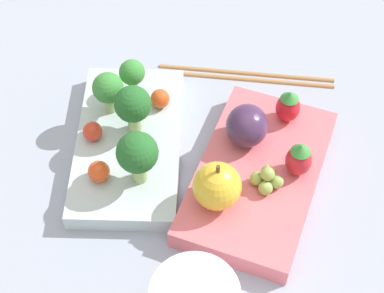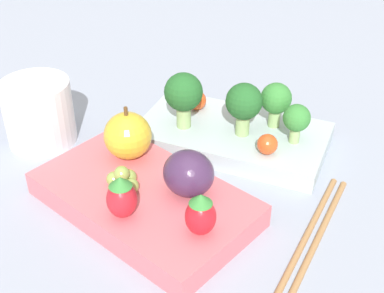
# 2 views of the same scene
# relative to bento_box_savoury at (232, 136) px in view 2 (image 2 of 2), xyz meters

# --- Properties ---
(ground_plane) EXTENTS (4.00, 4.00, 0.00)m
(ground_plane) POSITION_rel_bento_box_savoury_xyz_m (-0.01, -0.07, -0.01)
(ground_plane) COLOR #939EB2
(bento_box_savoury) EXTENTS (0.22, 0.14, 0.02)m
(bento_box_savoury) POSITION_rel_bento_box_savoury_xyz_m (0.00, 0.00, 0.00)
(bento_box_savoury) COLOR silver
(bento_box_savoury) RESTS_ON ground_plane
(bento_box_fruit) EXTENTS (0.22, 0.15, 0.02)m
(bento_box_fruit) POSITION_rel_bento_box_savoury_xyz_m (-0.02, -0.14, 0.00)
(bento_box_fruit) COLOR #DB6670
(bento_box_fruit) RESTS_ON ground_plane
(broccoli_floret_0) EXTENTS (0.03, 0.03, 0.04)m
(broccoli_floret_0) POSITION_rel_bento_box_savoury_xyz_m (0.07, 0.01, 0.04)
(broccoli_floret_0) COLOR #93B770
(broccoli_floret_0) RESTS_ON bento_box_savoury
(broccoli_floret_1) EXTENTS (0.04, 0.04, 0.06)m
(broccoli_floret_1) POSITION_rel_bento_box_savoury_xyz_m (-0.05, -0.02, 0.05)
(broccoli_floret_1) COLOR #93B770
(broccoli_floret_1) RESTS_ON bento_box_savoury
(broccoli_floret_2) EXTENTS (0.04, 0.04, 0.06)m
(broccoli_floret_2) POSITION_rel_bento_box_savoury_xyz_m (0.01, -0.00, 0.05)
(broccoli_floret_2) COLOR #93B770
(broccoli_floret_2) RESTS_ON bento_box_savoury
(broccoli_floret_3) EXTENTS (0.03, 0.03, 0.05)m
(broccoli_floret_3) POSITION_rel_bento_box_savoury_xyz_m (0.04, 0.03, 0.04)
(broccoli_floret_3) COLOR #93B770
(broccoli_floret_3) RESTS_ON bento_box_savoury
(cherry_tomato_0) EXTENTS (0.02, 0.02, 0.02)m
(cherry_tomato_0) POSITION_rel_bento_box_savoury_xyz_m (-0.01, 0.04, 0.02)
(cherry_tomato_0) COLOR red
(cherry_tomato_0) RESTS_ON bento_box_savoury
(cherry_tomato_1) EXTENTS (0.02, 0.02, 0.02)m
(cherry_tomato_1) POSITION_rel_bento_box_savoury_xyz_m (-0.06, 0.02, 0.02)
(cherry_tomato_1) COLOR #DB4C1E
(cherry_tomato_1) RESTS_ON bento_box_savoury
(cherry_tomato_2) EXTENTS (0.02, 0.02, 0.02)m
(cherry_tomato_2) POSITION_rel_bento_box_savoury_xyz_m (0.05, -0.02, 0.02)
(cherry_tomato_2) COLOR #DB4C1E
(cherry_tomato_2) RESTS_ON bento_box_savoury
(apple) EXTENTS (0.05, 0.05, 0.06)m
(apple) POSITION_rel_bento_box_savoury_xyz_m (-0.06, -0.11, 0.04)
(apple) COLOR gold
(apple) RESTS_ON bento_box_fruit
(strawberry_0) EXTENTS (0.03, 0.03, 0.04)m
(strawberry_0) POSITION_rel_bento_box_savoury_xyz_m (-0.01, -0.18, 0.03)
(strawberry_0) COLOR red
(strawberry_0) RESTS_ON bento_box_fruit
(strawberry_1) EXTENTS (0.03, 0.03, 0.04)m
(strawberry_1) POSITION_rel_bento_box_savoury_xyz_m (0.06, -0.16, 0.03)
(strawberry_1) COLOR red
(strawberry_1) RESTS_ON bento_box_fruit
(plum) EXTENTS (0.05, 0.04, 0.04)m
(plum) POSITION_rel_bento_box_savoury_xyz_m (0.02, -0.12, 0.04)
(plum) COLOR #42284C
(plum) RESTS_ON bento_box_fruit
(grape_cluster) EXTENTS (0.03, 0.03, 0.02)m
(grape_cluster) POSITION_rel_bento_box_savoury_xyz_m (-0.04, -0.15, 0.02)
(grape_cluster) COLOR #8EA84C
(grape_cluster) RESTS_ON bento_box_fruit
(drinking_cup) EXTENTS (0.08, 0.08, 0.07)m
(drinking_cup) POSITION_rel_bento_box_savoury_xyz_m (-0.19, -0.11, 0.03)
(drinking_cup) COLOR white
(drinking_cup) RESTS_ON ground_plane
(chopsticks_pair) EXTENTS (0.03, 0.21, 0.01)m
(chopsticks_pair) POSITION_rel_bento_box_savoury_xyz_m (0.13, -0.11, -0.01)
(chopsticks_pair) COLOR #A37547
(chopsticks_pair) RESTS_ON ground_plane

